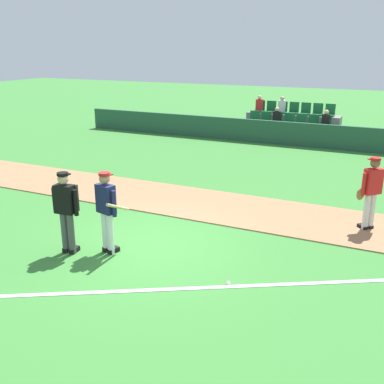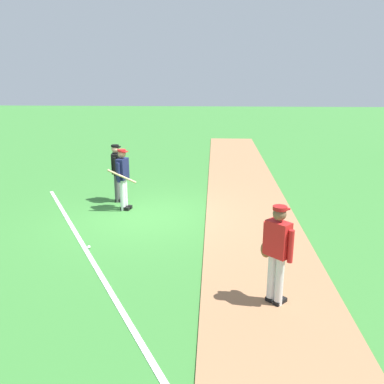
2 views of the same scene
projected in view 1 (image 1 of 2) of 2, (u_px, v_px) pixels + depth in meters
The scene contains 9 objects.
ground_plane at pixel (148, 245), 9.87m from camera, with size 80.00×80.00×0.00m, color #387A33.
infield_dirt_path at pixel (202, 204), 12.41m from camera, with size 28.00×2.45×0.03m, color #9E704C.
foul_line_chalk at pixel (276, 285), 8.23m from camera, with size 12.00×0.10×0.01m, color white.
dugout_fence at pixel (282, 133), 19.72m from camera, with size 20.00×0.16×1.02m, color #234C38.
stadium_bleachers at pixel (290, 128), 20.97m from camera, with size 4.45×2.10×1.90m.
batter_navy_jersey at pixel (107, 209), 9.24m from camera, with size 0.60×0.80×1.76m.
umpire_home_plate at pixel (66, 208), 9.23m from camera, with size 0.59×0.33×1.76m.
runner_red_jersey at pixel (371, 191), 10.42m from camera, with size 0.56×0.50×1.76m.
baseball at pixel (228, 283), 8.23m from camera, with size 0.07×0.07×0.07m, color white.
Camera 1 is at (4.71, -7.75, 4.18)m, focal length 42.12 mm.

